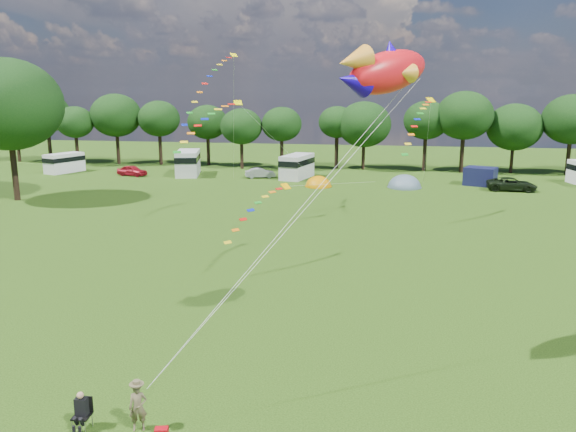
% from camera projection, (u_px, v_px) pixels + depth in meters
% --- Properties ---
extents(ground_plane, '(180.00, 180.00, 0.00)m').
position_uv_depth(ground_plane, '(252.00, 360.00, 21.88)').
color(ground_plane, black).
rests_on(ground_plane, ground).
extents(tree_line, '(102.98, 10.98, 10.27)m').
position_uv_depth(tree_line, '(392.00, 122.00, 72.42)').
color(tree_line, black).
rests_on(tree_line, ground).
extents(big_tree, '(10.00, 10.00, 13.28)m').
position_uv_depth(big_tree, '(7.00, 105.00, 51.95)').
color(big_tree, black).
rests_on(big_tree, ground).
extents(car_a, '(4.13, 2.31, 1.30)m').
position_uv_depth(car_a, '(132.00, 171.00, 69.13)').
color(car_a, maroon).
rests_on(car_a, ground).
extents(car_b, '(3.58, 2.28, 1.18)m').
position_uv_depth(car_b, '(260.00, 173.00, 67.44)').
color(car_b, gray).
rests_on(car_b, ground).
extents(car_d, '(5.21, 2.53, 1.39)m').
position_uv_depth(car_d, '(512.00, 184.00, 58.78)').
color(car_d, black).
rests_on(car_d, ground).
extents(campervan_a, '(3.61, 5.42, 2.45)m').
position_uv_depth(campervan_a, '(64.00, 162.00, 71.92)').
color(campervan_a, silver).
rests_on(campervan_a, ground).
extents(campervan_b, '(4.09, 6.63, 3.03)m').
position_uv_depth(campervan_b, '(188.00, 162.00, 69.60)').
color(campervan_b, silver).
rests_on(campervan_b, ground).
extents(campervan_c, '(3.62, 6.14, 2.82)m').
position_uv_depth(campervan_c, '(297.00, 166.00, 67.11)').
color(campervan_c, silver).
rests_on(campervan_c, ground).
extents(tent_orange, '(2.95, 3.23, 2.31)m').
position_uv_depth(tent_orange, '(318.00, 186.00, 61.53)').
color(tent_orange, '#D37E00').
rests_on(tent_orange, ground).
extents(tent_greyblue, '(3.72, 4.07, 2.77)m').
position_uv_depth(tent_greyblue, '(404.00, 187.00, 60.94)').
color(tent_greyblue, slate).
rests_on(tent_greyblue, ground).
extents(awning_navy, '(3.94, 3.59, 2.01)m').
position_uv_depth(awning_navy, '(480.00, 176.00, 62.15)').
color(awning_navy, '#121538').
rests_on(awning_navy, ground).
extents(kite_flyer, '(0.65, 0.54, 1.52)m').
position_uv_depth(kite_flyer, '(138.00, 407.00, 17.22)').
color(kite_flyer, brown).
rests_on(kite_flyer, ground).
extents(camp_chair, '(0.54, 0.54, 1.27)m').
position_uv_depth(camp_chair, '(82.00, 406.00, 17.28)').
color(camp_chair, '#99999E').
rests_on(camp_chair, ground).
extents(kite_bag, '(0.45, 0.35, 0.28)m').
position_uv_depth(kite_bag, '(161.00, 432.00, 17.00)').
color(kite_bag, '#A90710').
rests_on(kite_bag, ground).
extents(fish_kite, '(3.73, 3.60, 2.20)m').
position_uv_depth(fish_kite, '(382.00, 72.00, 19.32)').
color(fish_kite, red).
rests_on(fish_kite, ground).
extents(streamer_kite_a, '(3.28, 5.51, 5.73)m').
position_uv_depth(streamer_kite_a, '(214.00, 77.00, 45.21)').
color(streamer_kite_a, '#FFF106').
rests_on(streamer_kite_a, ground).
extents(streamer_kite_b, '(4.34, 4.63, 3.82)m').
position_uv_depth(streamer_kite_b, '(213.00, 117.00, 42.96)').
color(streamer_kite_b, '#E4DE00').
rests_on(streamer_kite_b, ground).
extents(streamer_kite_c, '(3.07, 4.90, 2.77)m').
position_uv_depth(streamer_kite_c, '(263.00, 203.00, 33.17)').
color(streamer_kite_c, '#F2AA00').
rests_on(streamer_kite_c, ground).
extents(streamer_kite_d, '(2.74, 5.12, 4.31)m').
position_uv_depth(streamer_kite_d, '(421.00, 117.00, 44.47)').
color(streamer_kite_d, '#F7D500').
rests_on(streamer_kite_d, ground).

